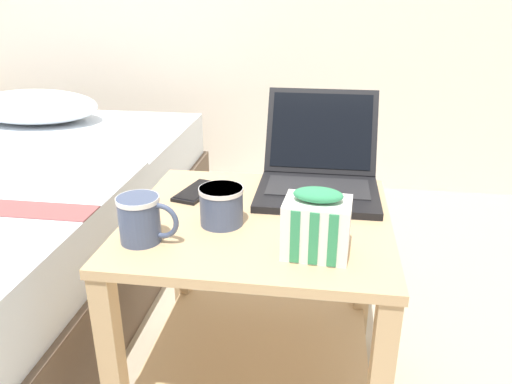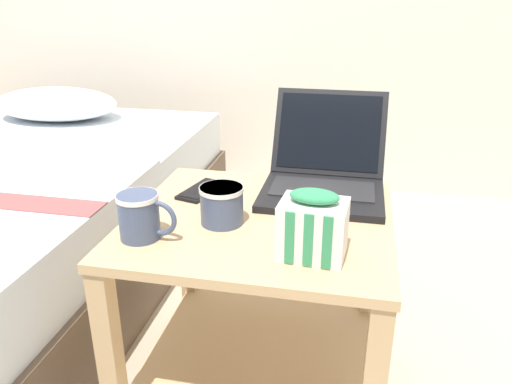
{
  "view_description": "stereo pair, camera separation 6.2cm",
  "coord_description": "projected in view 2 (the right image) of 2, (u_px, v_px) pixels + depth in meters",
  "views": [
    {
      "loc": [
        0.15,
        -1.04,
        1.04
      ],
      "look_at": [
        0.0,
        -0.04,
        0.62
      ],
      "focal_mm": 35.0,
      "sensor_mm": 36.0,
      "label": 1
    },
    {
      "loc": [
        0.21,
        -1.03,
        1.04
      ],
      "look_at": [
        0.0,
        -0.04,
        0.62
      ],
      "focal_mm": 35.0,
      "sensor_mm": 36.0,
      "label": 2
    }
  ],
  "objects": [
    {
      "name": "mug_front_left",
      "position": [
        140.0,
        214.0,
        1.04
      ],
      "size": [
        0.13,
        0.09,
        0.1
      ],
      "color": "#3F4C6B",
      "rests_on": "bedside_table"
    },
    {
      "name": "mug_front_right",
      "position": [
        222.0,
        202.0,
        1.12
      ],
      "size": [
        0.1,
        0.13,
        0.09
      ],
      "color": "#3F4C6B",
      "rests_on": "bedside_table"
    },
    {
      "name": "cell_phone",
      "position": [
        202.0,
        190.0,
        1.3
      ],
      "size": [
        0.1,
        0.16,
        0.01
      ],
      "color": "black",
      "rests_on": "bedside_table"
    },
    {
      "name": "snack_bag",
      "position": [
        313.0,
        226.0,
        0.97
      ],
      "size": [
        0.14,
        0.11,
        0.14
      ],
      "color": "white",
      "rests_on": "bedside_table"
    },
    {
      "name": "bedside_table",
      "position": [
        260.0,
        287.0,
        1.23
      ],
      "size": [
        0.61,
        0.57,
        0.54
      ],
      "color": "tan",
      "rests_on": "ground_plane"
    },
    {
      "name": "laptop",
      "position": [
        324.0,
        173.0,
        1.3
      ],
      "size": [
        0.31,
        0.37,
        0.23
      ],
      "color": "black",
      "rests_on": "bedside_table"
    }
  ]
}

